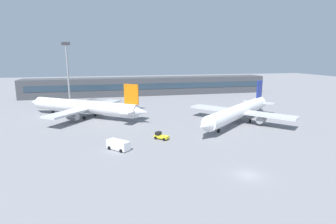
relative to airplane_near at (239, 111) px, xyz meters
name	(u,v)px	position (x,y,z in m)	size (l,w,h in m)	color
ground_plane	(182,121)	(-15.71, 6.45, -3.50)	(400.00, 400.00, 0.00)	gray
terminal_building	(150,86)	(-15.71, 66.68, 1.00)	(124.14, 12.13, 9.00)	#3F4247
airplane_near	(239,111)	(0.00, 0.00, 0.00)	(37.66, 33.28, 11.49)	white
airplane_mid	(83,107)	(-45.83, 18.64, 0.04)	(39.95, 31.59, 11.63)	silver
baggage_tug_yellow	(161,136)	(-26.04, -10.48, -2.71)	(3.64, 3.57, 1.75)	yellow
service_van_white	(118,145)	(-36.41, -15.80, -2.39)	(5.02, 5.16, 2.08)	white
floodlight_tower_west	(68,69)	(-53.12, 45.39, 11.14)	(3.20, 0.80, 25.26)	gray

